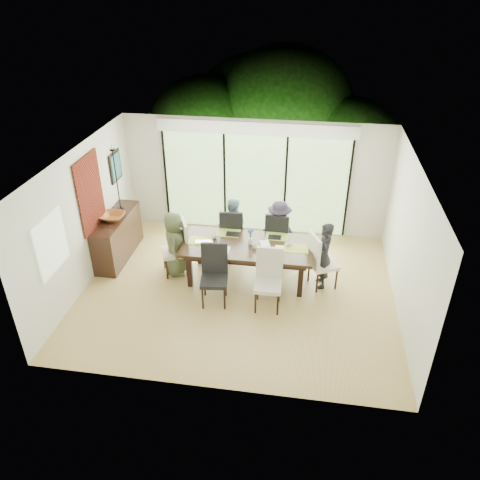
# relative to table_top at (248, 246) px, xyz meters

# --- Properties ---
(floor) EXTENTS (6.00, 5.00, 0.01)m
(floor) POSITION_rel_table_top_xyz_m (-0.12, -0.43, -0.77)
(floor) COLOR olive
(floor) RESTS_ON ground
(ceiling) EXTENTS (6.00, 5.00, 0.01)m
(ceiling) POSITION_rel_table_top_xyz_m (-0.12, -0.43, 1.94)
(ceiling) COLOR white
(ceiling) RESTS_ON wall_back
(wall_back) EXTENTS (6.00, 0.02, 2.70)m
(wall_back) POSITION_rel_table_top_xyz_m (-0.12, 2.08, 0.58)
(wall_back) COLOR beige
(wall_back) RESTS_ON floor
(wall_front) EXTENTS (6.00, 0.02, 2.70)m
(wall_front) POSITION_rel_table_top_xyz_m (-0.12, -2.94, 0.58)
(wall_front) COLOR silver
(wall_front) RESTS_ON floor
(wall_left) EXTENTS (0.02, 5.00, 2.70)m
(wall_left) POSITION_rel_table_top_xyz_m (-3.13, -0.43, 0.58)
(wall_left) COLOR white
(wall_left) RESTS_ON floor
(wall_right) EXTENTS (0.02, 5.00, 2.70)m
(wall_right) POSITION_rel_table_top_xyz_m (2.89, -0.43, 0.58)
(wall_right) COLOR silver
(wall_right) RESTS_ON floor
(glass_doors) EXTENTS (4.20, 0.02, 2.30)m
(glass_doors) POSITION_rel_table_top_xyz_m (-0.12, 2.04, 0.43)
(glass_doors) COLOR #598C3F
(glass_doors) RESTS_ON wall_back
(blinds_header) EXTENTS (4.40, 0.06, 0.28)m
(blinds_header) POSITION_rel_table_top_xyz_m (-0.12, 2.03, 1.73)
(blinds_header) COLOR white
(blinds_header) RESTS_ON wall_back
(mullion_a) EXTENTS (0.05, 0.04, 2.30)m
(mullion_a) POSITION_rel_table_top_xyz_m (-2.22, 2.03, 0.43)
(mullion_a) COLOR black
(mullion_a) RESTS_ON wall_back
(mullion_b) EXTENTS (0.05, 0.04, 2.30)m
(mullion_b) POSITION_rel_table_top_xyz_m (-0.82, 2.03, 0.43)
(mullion_b) COLOR black
(mullion_b) RESTS_ON wall_back
(mullion_c) EXTENTS (0.05, 0.04, 2.30)m
(mullion_c) POSITION_rel_table_top_xyz_m (0.58, 2.03, 0.43)
(mullion_c) COLOR black
(mullion_c) RESTS_ON wall_back
(mullion_d) EXTENTS (0.05, 0.04, 2.30)m
(mullion_d) POSITION_rel_table_top_xyz_m (1.98, 2.03, 0.43)
(mullion_d) COLOR black
(mullion_d) RESTS_ON wall_back
(side_window) EXTENTS (0.02, 0.90, 1.00)m
(side_window) POSITION_rel_table_top_xyz_m (-3.09, -1.63, 0.73)
(side_window) COLOR #8CAD7F
(side_window) RESTS_ON wall_left
(deck) EXTENTS (6.00, 1.80, 0.10)m
(deck) POSITION_rel_table_top_xyz_m (-0.12, 2.97, -0.82)
(deck) COLOR brown
(deck) RESTS_ON ground
(rail_top) EXTENTS (6.00, 0.08, 0.06)m
(rail_top) POSITION_rel_table_top_xyz_m (-0.12, 3.77, -0.22)
(rail_top) COLOR brown
(rail_top) RESTS_ON deck
(foliage_left) EXTENTS (3.20, 3.20, 3.20)m
(foliage_left) POSITION_rel_table_top_xyz_m (-1.92, 4.77, 0.67)
(foliage_left) COLOR #14380F
(foliage_left) RESTS_ON ground
(foliage_mid) EXTENTS (4.00, 4.00, 4.00)m
(foliage_mid) POSITION_rel_table_top_xyz_m (0.28, 5.37, 1.03)
(foliage_mid) COLOR #14380F
(foliage_mid) RESTS_ON ground
(foliage_right) EXTENTS (2.80, 2.80, 2.80)m
(foliage_right) POSITION_rel_table_top_xyz_m (2.08, 4.57, 0.49)
(foliage_right) COLOR #14380F
(foliage_right) RESTS_ON ground
(foliage_far) EXTENTS (3.60, 3.60, 3.60)m
(foliage_far) POSITION_rel_table_top_xyz_m (-0.72, 6.07, 0.85)
(foliage_far) COLOR #14380F
(foliage_far) RESTS_ON ground
(table_top) EXTENTS (2.56, 1.17, 0.06)m
(table_top) POSITION_rel_table_top_xyz_m (0.00, 0.00, 0.00)
(table_top) COLOR black
(table_top) RESTS_ON floor
(table_apron) EXTENTS (2.34, 0.96, 0.11)m
(table_apron) POSITION_rel_table_top_xyz_m (0.00, -0.00, -0.10)
(table_apron) COLOR black
(table_apron) RESTS_ON floor
(table_leg_fl) EXTENTS (0.10, 0.10, 0.73)m
(table_leg_fl) POSITION_rel_table_top_xyz_m (-1.08, -0.43, -0.40)
(table_leg_fl) COLOR black
(table_leg_fl) RESTS_ON floor
(table_leg_fr) EXTENTS (0.10, 0.10, 0.73)m
(table_leg_fr) POSITION_rel_table_top_xyz_m (1.08, -0.43, -0.40)
(table_leg_fr) COLOR black
(table_leg_fr) RESTS_ON floor
(table_leg_bl) EXTENTS (0.10, 0.10, 0.73)m
(table_leg_bl) POSITION_rel_table_top_xyz_m (-1.08, 0.43, -0.40)
(table_leg_bl) COLOR black
(table_leg_bl) RESTS_ON floor
(table_leg_br) EXTENTS (0.10, 0.10, 0.73)m
(table_leg_br) POSITION_rel_table_top_xyz_m (1.08, 0.43, -0.40)
(table_leg_br) COLOR black
(table_leg_br) RESTS_ON floor
(chair_left_end) EXTENTS (0.65, 0.65, 1.17)m
(chair_left_end) POSITION_rel_table_top_xyz_m (-1.50, -0.00, -0.18)
(chair_left_end) COLOR silver
(chair_left_end) RESTS_ON floor
(chair_right_end) EXTENTS (0.65, 0.65, 1.17)m
(chair_right_end) POSITION_rel_table_top_xyz_m (1.50, -0.00, -0.18)
(chair_right_end) COLOR white
(chair_right_end) RESTS_ON floor
(chair_far_left) EXTENTS (0.53, 0.53, 1.17)m
(chair_far_left) POSITION_rel_table_top_xyz_m (-0.45, 0.85, -0.18)
(chair_far_left) COLOR black
(chair_far_left) RESTS_ON floor
(chair_far_right) EXTENTS (0.55, 0.55, 1.17)m
(chair_far_right) POSITION_rel_table_top_xyz_m (0.55, 0.85, -0.18)
(chair_far_right) COLOR black
(chair_far_right) RESTS_ON floor
(chair_near_left) EXTENTS (0.55, 0.55, 1.17)m
(chair_near_left) POSITION_rel_table_top_xyz_m (-0.50, -0.87, -0.18)
(chair_near_left) COLOR black
(chair_near_left) RESTS_ON floor
(chair_near_right) EXTENTS (0.50, 0.50, 1.17)m
(chair_near_right) POSITION_rel_table_top_xyz_m (0.50, -0.87, -0.18)
(chair_near_right) COLOR beige
(chair_near_right) RESTS_ON floor
(person_left_end) EXTENTS (0.49, 0.69, 1.37)m
(person_left_end) POSITION_rel_table_top_xyz_m (-1.48, 0.00, -0.08)
(person_left_end) COLOR #495337
(person_left_end) RESTS_ON floor
(person_right_end) EXTENTS (0.50, 0.69, 1.37)m
(person_right_end) POSITION_rel_table_top_xyz_m (1.48, -0.00, -0.08)
(person_right_end) COLOR black
(person_right_end) RESTS_ON floor
(person_far_left) EXTENTS (0.68, 0.46, 1.37)m
(person_far_left) POSITION_rel_table_top_xyz_m (-0.45, 0.83, -0.08)
(person_far_left) COLOR #7598AA
(person_far_left) RESTS_ON floor
(person_far_right) EXTENTS (0.69, 0.48, 1.37)m
(person_far_right) POSITION_rel_table_top_xyz_m (0.55, 0.83, -0.08)
(person_far_right) COLOR #272132
(person_far_right) RESTS_ON floor
(placemat_left) EXTENTS (0.47, 0.34, 0.01)m
(placemat_left) POSITION_rel_table_top_xyz_m (-0.95, 0.00, 0.04)
(placemat_left) COLOR olive
(placemat_left) RESTS_ON table_top
(placemat_right) EXTENTS (0.47, 0.34, 0.01)m
(placemat_right) POSITION_rel_table_top_xyz_m (0.95, 0.00, 0.04)
(placemat_right) COLOR #94A83C
(placemat_right) RESTS_ON table_top
(placemat_far_l) EXTENTS (0.47, 0.34, 0.01)m
(placemat_far_l) POSITION_rel_table_top_xyz_m (-0.45, 0.40, 0.04)
(placemat_far_l) COLOR olive
(placemat_far_l) RESTS_ON table_top
(placemat_far_r) EXTENTS (0.47, 0.34, 0.01)m
(placemat_far_r) POSITION_rel_table_top_xyz_m (0.55, 0.40, 0.04)
(placemat_far_r) COLOR #7EA63B
(placemat_far_r) RESTS_ON table_top
(placemat_paper) EXTENTS (0.47, 0.34, 0.01)m
(placemat_paper) POSITION_rel_table_top_xyz_m (-0.55, -0.30, 0.04)
(placemat_paper) COLOR white
(placemat_paper) RESTS_ON table_top
(tablet_far_l) EXTENTS (0.28, 0.19, 0.01)m
(tablet_far_l) POSITION_rel_table_top_xyz_m (-0.35, 0.35, 0.04)
(tablet_far_l) COLOR black
(tablet_far_l) RESTS_ON table_top
(tablet_far_r) EXTENTS (0.26, 0.18, 0.01)m
(tablet_far_r) POSITION_rel_table_top_xyz_m (0.50, 0.35, 0.04)
(tablet_far_r) COLOR black
(tablet_far_r) RESTS_ON table_top
(papers) EXTENTS (0.32, 0.23, 0.00)m
(papers) POSITION_rel_table_top_xyz_m (0.70, -0.05, 0.03)
(papers) COLOR white
(papers) RESTS_ON table_top
(platter_base) EXTENTS (0.28, 0.28, 0.03)m
(platter_base) POSITION_rel_table_top_xyz_m (-0.55, -0.30, 0.05)
(platter_base) COLOR white
(platter_base) RESTS_ON table_top
(platter_snacks) EXTENTS (0.21, 0.21, 0.01)m
(platter_snacks) POSITION_rel_table_top_xyz_m (-0.55, -0.30, 0.07)
(platter_snacks) COLOR orange
(platter_snacks) RESTS_ON table_top
(vase) EXTENTS (0.09, 0.09, 0.13)m
(vase) POSITION_rel_table_top_xyz_m (0.05, 0.05, 0.10)
(vase) COLOR silver
(vase) RESTS_ON table_top
(hyacinth_stems) EXTENTS (0.04, 0.04, 0.17)m
(hyacinth_stems) POSITION_rel_table_top_xyz_m (0.05, 0.05, 0.22)
(hyacinth_stems) COLOR #337226
(hyacinth_stems) RESTS_ON table_top
(hyacinth_blooms) EXTENTS (0.12, 0.12, 0.12)m
(hyacinth_blooms) POSITION_rel_table_top_xyz_m (0.05, 0.05, 0.33)
(hyacinth_blooms) COLOR #5262CE
(hyacinth_blooms) RESTS_ON table_top
(laptop) EXTENTS (0.38, 0.28, 0.03)m
(laptop) POSITION_rel_table_top_xyz_m (-0.85, -0.10, 0.05)
(laptop) COLOR silver
(laptop) RESTS_ON table_top
(cup_a) EXTENTS (0.18, 0.18, 0.10)m
(cup_a) POSITION_rel_table_top_xyz_m (-0.70, 0.15, 0.08)
(cup_a) COLOR white
(cup_a) RESTS_ON table_top
(cup_b) EXTENTS (0.13, 0.13, 0.10)m
(cup_b) POSITION_rel_table_top_xyz_m (0.15, -0.10, 0.08)
(cup_b) COLOR white
(cup_b) RESTS_ON table_top
(cup_c) EXTENTS (0.14, 0.14, 0.10)m
(cup_c) POSITION_rel_table_top_xyz_m (0.80, 0.10, 0.08)
(cup_c) COLOR white
(cup_c) RESTS_ON table_top
(book) EXTENTS (0.24, 0.28, 0.02)m
(book) POSITION_rel_table_top_xyz_m (0.25, 0.05, 0.04)
(book) COLOR white
(book) RESTS_ON table_top
(sideboard) EXTENTS (0.48, 1.70, 0.96)m
(sideboard) POSITION_rel_table_top_xyz_m (-2.88, 0.42, -0.29)
(sideboard) COLOR black
(sideboard) RESTS_ON floor
(bowl) EXTENTS (0.51, 0.51, 0.12)m
(bowl) POSITION_rel_table_top_xyz_m (-2.88, 0.32, 0.25)
(bowl) COLOR brown
(bowl) RESTS_ON sideboard
(candlestick_base) EXTENTS (0.11, 0.11, 0.04)m
(candlestick_base) POSITION_rel_table_top_xyz_m (-2.88, 0.77, 0.21)
(candlestick_base) COLOR black
(candlestick_base) RESTS_ON sideboard
(candlestick_shaft) EXTENTS (0.03, 0.03, 1.33)m
(candlestick_shaft) POSITION_rel_table_top_xyz_m (-2.88, 0.77, 0.88)
(candlestick_shaft) COLOR black
(candlestick_shaft) RESTS_ON sideboard
(candlestick_pan) EXTENTS (0.11, 0.11, 0.03)m
(candlestick_pan) POSITION_rel_table_top_xyz_m (-2.88, 0.77, 1.54)
(candlestick_pan) COLOR black
(candlestick_pan) RESTS_ON sideboard
(candle) EXTENTS (0.04, 0.04, 0.11)m
(candle) POSITION_rel_table_top_xyz_m (-2.88, 0.77, 1.61)
(candle) COLOR silver
(candle) RESTS_ON sideboard
(tapestry) EXTENTS (0.02, 1.00, 1.50)m
(tapestry) POSITION_rel_table_top_xyz_m (-3.09, -0.03, 0.93)
(tapestry) COLOR maroon
(tapestry) RESTS_ON wall_left
(art_frame) EXTENTS (0.03, 0.55, 0.65)m
(art_frame) POSITION_rel_table_top_xyz_m (-3.09, 1.27, 0.98)
(art_frame) COLOR black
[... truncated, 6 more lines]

